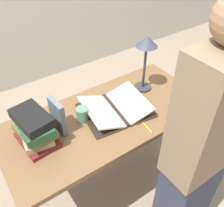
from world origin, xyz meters
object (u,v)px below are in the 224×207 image
object	(u,v)px
open_book	(115,108)
book_stack_tall	(35,129)
book_standing_upright	(58,116)
reading_lamp	(146,50)
pencil	(145,125)
person_reader	(196,161)
coffee_mug	(83,114)

from	to	relation	value
open_book	book_stack_tall	distance (m)	0.54
open_book	book_standing_upright	size ratio (longest dim) A/B	2.17
reading_lamp	pencil	xyz separation A→B (m)	(-0.25, -0.32, -0.32)
open_book	person_reader	world-z (taller)	person_reader
book_standing_upright	pencil	bearing A→B (deg)	-35.72
open_book	reading_lamp	world-z (taller)	reading_lamp
book_stack_tall	pencil	bearing A→B (deg)	-23.16
book_standing_upright	person_reader	world-z (taller)	person_reader
coffee_mug	pencil	size ratio (longest dim) A/B	0.65
open_book	pencil	bearing A→B (deg)	-64.82
coffee_mug	person_reader	size ratio (longest dim) A/B	0.06
coffee_mug	book_stack_tall	bearing A→B (deg)	-177.88
book_stack_tall	reading_lamp	world-z (taller)	reading_lamp
open_book	pencil	distance (m)	0.24
book_stack_tall	coffee_mug	xyz separation A→B (m)	(0.31, 0.01, -0.06)
person_reader	pencil	bearing A→B (deg)	-89.17
book_stack_tall	book_standing_upright	xyz separation A→B (m)	(0.15, 0.01, 0.01)
reading_lamp	person_reader	distance (m)	0.79
open_book	book_stack_tall	bearing A→B (deg)	-176.62
open_book	person_reader	bearing A→B (deg)	-75.51
open_book	pencil	xyz separation A→B (m)	(0.07, -0.22, -0.02)
book_stack_tall	open_book	bearing A→B (deg)	-3.89
coffee_mug	person_reader	world-z (taller)	person_reader
open_book	book_standing_upright	distance (m)	0.40
open_book	coffee_mug	distance (m)	0.23
person_reader	reading_lamp	bearing A→B (deg)	-108.72
person_reader	open_book	bearing A→B (deg)	-82.78
book_standing_upright	person_reader	size ratio (longest dim) A/B	0.13
reading_lamp	pencil	bearing A→B (deg)	-127.72
book_stack_tall	pencil	xyz separation A→B (m)	(0.61, -0.26, -0.10)
coffee_mug	pencil	distance (m)	0.40
book_stack_tall	book_standing_upright	bearing A→B (deg)	5.40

